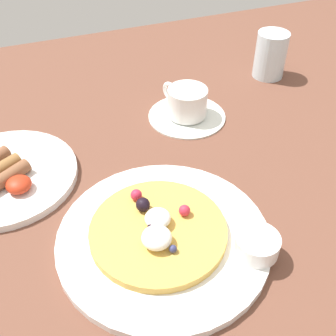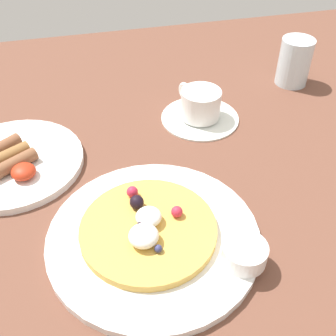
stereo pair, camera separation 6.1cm
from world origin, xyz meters
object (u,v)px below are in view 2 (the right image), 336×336
(pancake_plate, at_px, (154,237))
(water_glass, at_px, (294,62))
(coffee_saucer, at_px, (200,117))
(coffee_cup, at_px, (200,103))
(breakfast_plate, at_px, (13,163))
(syrup_ramekin, at_px, (244,253))

(pancake_plate, bearing_deg, water_glass, 43.06)
(coffee_saucer, height_order, coffee_cup, coffee_cup)
(breakfast_plate, xyz_separation_m, coffee_cup, (0.34, 0.06, 0.03))
(syrup_ramekin, height_order, breakfast_plate, syrup_ramekin)
(coffee_cup, distance_m, water_glass, 0.24)
(coffee_saucer, bearing_deg, coffee_cup, 112.11)
(coffee_cup, bearing_deg, water_glass, 20.08)
(syrup_ramekin, xyz_separation_m, breakfast_plate, (-0.30, 0.28, -0.02))
(pancake_plate, xyz_separation_m, breakfast_plate, (-0.19, 0.21, -0.00))
(coffee_saucer, distance_m, water_glass, 0.25)
(breakfast_plate, bearing_deg, coffee_saucer, 9.62)
(pancake_plate, relative_size, breakfast_plate, 1.27)
(coffee_cup, bearing_deg, breakfast_plate, -170.11)
(syrup_ramekin, distance_m, breakfast_plate, 0.40)
(pancake_plate, distance_m, breakfast_plate, 0.28)
(pancake_plate, distance_m, syrup_ramekin, 0.13)
(syrup_ramekin, relative_size, water_glass, 0.60)
(syrup_ramekin, xyz_separation_m, coffee_saucer, (0.04, 0.33, -0.02))
(water_glass, bearing_deg, coffee_cup, -159.92)
(coffee_saucer, relative_size, water_glass, 1.51)
(breakfast_plate, bearing_deg, syrup_ramekin, -43.13)
(pancake_plate, xyz_separation_m, water_glass, (0.38, 0.35, 0.04))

